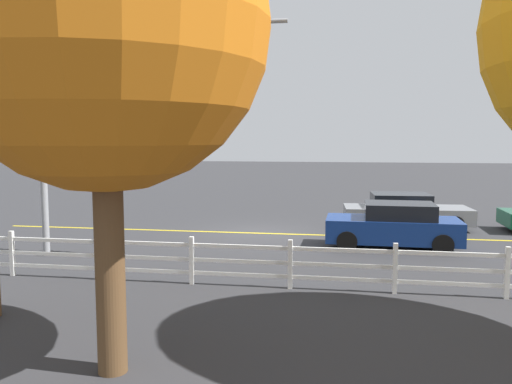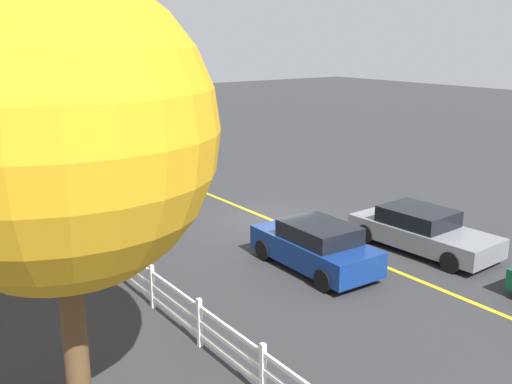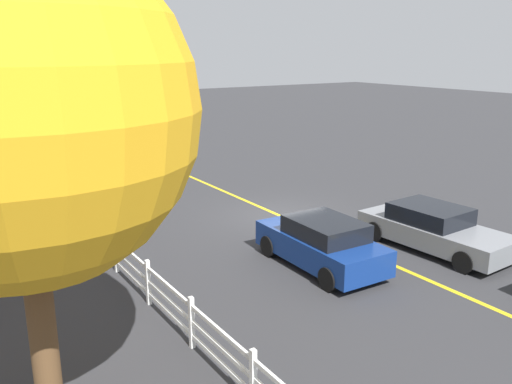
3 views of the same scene
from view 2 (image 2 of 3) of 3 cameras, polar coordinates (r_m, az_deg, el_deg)
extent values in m
plane|color=#2D2D30|center=(21.98, 1.40, -2.72)|extent=(120.00, 120.00, 0.00)
cube|color=gold|center=(19.11, 8.66, -5.63)|extent=(28.00, 0.16, 0.01)
cylinder|color=gray|center=(24.04, -15.89, 6.66)|extent=(0.20, 0.20, 6.88)
cylinder|color=gray|center=(20.46, -12.94, 14.34)|extent=(7.21, 0.12, 0.12)
cube|color=#0C59B2|center=(22.97, -15.76, 14.89)|extent=(1.10, 0.03, 0.28)
cube|color=gold|center=(20.52, -12.90, 12.66)|extent=(0.32, 0.28, 1.00)
sphere|color=red|center=(20.57, -12.56, 13.58)|extent=(0.17, 0.17, 0.17)
sphere|color=orange|center=(20.58, -12.50, 12.69)|extent=(0.17, 0.17, 0.17)
sphere|color=#148C19|center=(20.59, -12.45, 11.80)|extent=(0.17, 0.17, 0.17)
cube|color=gold|center=(18.91, -10.76, 12.61)|extent=(0.32, 0.28, 1.00)
sphere|color=red|center=(18.97, -10.39, 13.61)|extent=(0.17, 0.17, 0.17)
sphere|color=orange|center=(18.98, -10.34, 12.64)|extent=(0.17, 0.17, 0.17)
sphere|color=#148C19|center=(18.99, -10.30, 11.68)|extent=(0.17, 0.17, 0.17)
cube|color=slate|center=(19.43, 16.08, -4.07)|extent=(4.85, 2.13, 0.62)
cube|color=black|center=(19.39, 15.63, -2.31)|extent=(2.26, 1.80, 0.52)
cylinder|color=black|center=(19.41, 21.44, -5.21)|extent=(0.65, 0.25, 0.64)
cylinder|color=black|center=(17.98, 18.58, -6.53)|extent=(0.65, 0.25, 0.64)
cylinder|color=black|center=(21.08, 13.88, -3.03)|extent=(0.65, 0.25, 0.64)
cylinder|color=black|center=(19.77, 10.74, -4.05)|extent=(0.65, 0.25, 0.64)
cube|color=navy|center=(17.33, 5.73, -5.66)|extent=(4.19, 1.86, 0.73)
cube|color=black|center=(16.98, 6.23, -3.92)|extent=(2.17, 1.65, 0.50)
cylinder|color=black|center=(17.99, 0.77, -5.70)|extent=(0.64, 0.23, 0.64)
cylinder|color=black|center=(18.94, 4.89, -4.68)|extent=(0.64, 0.23, 0.64)
cylinder|color=black|center=(15.94, 6.68, -8.61)|extent=(0.64, 0.23, 0.64)
cylinder|color=black|center=(17.00, 10.95, -7.25)|extent=(0.64, 0.23, 0.64)
cube|color=white|center=(11.44, 0.68, -17.17)|extent=(0.10, 0.10, 1.15)
cube|color=white|center=(13.17, -5.56, -12.64)|extent=(0.10, 0.10, 1.15)
cube|color=white|center=(15.07, -10.14, -9.12)|extent=(0.10, 0.10, 1.15)
cube|color=white|center=(17.09, -13.60, -6.36)|extent=(0.10, 0.10, 1.15)
cube|color=white|center=(19.19, -16.29, -4.18)|extent=(0.10, 0.10, 1.15)
cube|color=white|center=(21.34, -18.44, -2.43)|extent=(0.10, 0.10, 1.15)
cube|color=white|center=(23.53, -20.18, -1.00)|extent=(0.10, 0.10, 1.15)
cube|color=white|center=(25.76, -21.62, 0.19)|extent=(0.10, 0.10, 1.15)
cube|color=white|center=(28.00, -22.84, 1.18)|extent=(0.10, 0.10, 1.15)
cube|color=white|center=(15.93, -12.05, -6.41)|extent=(26.00, 0.06, 0.09)
cube|color=white|center=(16.06, -11.99, -7.58)|extent=(26.00, 0.06, 0.09)
cube|color=white|center=(16.18, -11.93, -8.62)|extent=(26.00, 0.06, 0.09)
cylinder|color=brown|center=(10.74, -17.35, -13.57)|extent=(0.43, 0.43, 3.31)
sphere|color=gold|center=(9.61, -18.99, 5.59)|extent=(5.12, 5.12, 5.12)
camera|label=1|loc=(15.35, -57.15, -4.04)|focal=36.25mm
camera|label=3|loc=(1.80, 17.83, -4.76)|focal=37.86mm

